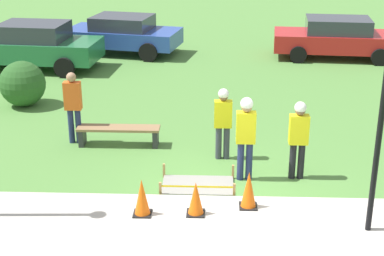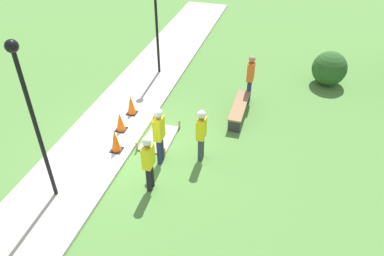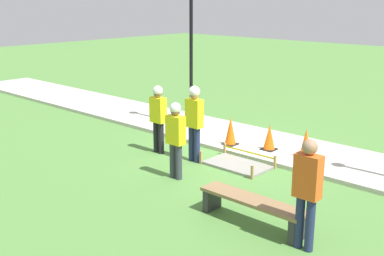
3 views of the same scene
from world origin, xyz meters
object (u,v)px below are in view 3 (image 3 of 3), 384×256
object	(u,v)px
worker_trainee	(194,117)
bystander_in_orange_shirt	(307,188)
park_bench	(252,206)
lamppost_near	(191,31)
traffic_cone_near_patch	(306,144)
traffic_cone_sidewalk_edge	(231,131)
worker_assistant	(176,134)
traffic_cone_far_patch	(269,137)
worker_supervisor	(158,114)

from	to	relation	value
worker_trainee	bystander_in_orange_shirt	xyz separation A→B (m)	(-4.04, 1.91, -0.08)
park_bench	lamppost_near	size ratio (longest dim) A/B	0.47
park_bench	worker_trainee	size ratio (longest dim) A/B	1.09
traffic_cone_near_patch	worker_trainee	world-z (taller)	worker_trainee
traffic_cone_sidewalk_edge	worker_assistant	xyz separation A→B (m)	(-0.47, 2.49, 0.52)
traffic_cone_far_patch	traffic_cone_sidewalk_edge	bearing A→B (deg)	17.34
traffic_cone_far_patch	bystander_in_orange_shirt	size ratio (longest dim) A/B	0.37
traffic_cone_far_patch	worker_trainee	distance (m)	2.08
traffic_cone_near_patch	traffic_cone_far_patch	world-z (taller)	traffic_cone_near_patch
traffic_cone_near_patch	lamppost_near	bearing A→B (deg)	-5.51
traffic_cone_near_patch	worker_supervisor	world-z (taller)	worker_supervisor
traffic_cone_far_patch	lamppost_near	distance (m)	3.93
traffic_cone_far_patch	bystander_in_orange_shirt	world-z (taller)	bystander_in_orange_shirt
traffic_cone_sidewalk_edge	worker_supervisor	distance (m)	1.95
park_bench	worker_assistant	xyz separation A→B (m)	(2.49, -0.68, 0.64)
worker_assistant	traffic_cone_near_patch	bearing A→B (deg)	-117.82
traffic_cone_near_patch	park_bench	size ratio (longest dim) A/B	0.36
worker_assistant	bystander_in_orange_shirt	bearing A→B (deg)	167.03
park_bench	worker_trainee	bearing A→B (deg)	-31.00
traffic_cone_near_patch	park_bench	xyz separation A→B (m)	(-0.99, 3.53, -0.11)
traffic_cone_sidewalk_edge	bystander_in_orange_shirt	world-z (taller)	bystander_in_orange_shirt
lamppost_near	traffic_cone_near_patch	bearing A→B (deg)	174.49
traffic_cone_far_patch	worker_supervisor	distance (m)	2.82
worker_supervisor	traffic_cone_near_patch	bearing A→B (deg)	-148.53
traffic_cone_far_patch	traffic_cone_near_patch	bearing A→B (deg)	-176.92
traffic_cone_near_patch	traffic_cone_far_patch	size ratio (longest dim) A/B	1.09
park_bench	worker_assistant	world-z (taller)	worker_assistant
traffic_cone_far_patch	worker_assistant	xyz separation A→B (m)	(0.52, 2.80, 0.56)
worker_supervisor	worker_trainee	size ratio (longest dim) A/B	0.94
traffic_cone_sidewalk_edge	traffic_cone_near_patch	bearing A→B (deg)	-169.63
worker_trainee	lamppost_near	world-z (taller)	lamppost_near
worker_supervisor	lamppost_near	bearing A→B (deg)	-66.65
traffic_cone_near_patch	park_bench	bearing A→B (deg)	105.64
worker_supervisor	worker_assistant	bearing A→B (deg)	147.99
worker_supervisor	worker_trainee	xyz separation A→B (m)	(-1.10, -0.11, 0.08)
park_bench	worker_assistant	distance (m)	2.66
traffic_cone_near_patch	worker_trainee	xyz separation A→B (m)	(1.96, 1.76, 0.65)
traffic_cone_far_patch	worker_supervisor	bearing A→B (deg)	41.24
traffic_cone_far_patch	bystander_in_orange_shirt	distance (m)	4.78
worker_assistant	worker_trainee	distance (m)	1.19
worker_supervisor	lamppost_near	xyz separation A→B (m)	(0.98, -2.26, 1.84)
worker_assistant	worker_trainee	world-z (taller)	worker_trainee
traffic_cone_far_patch	park_bench	bearing A→B (deg)	119.57
traffic_cone_sidewalk_edge	park_bench	xyz separation A→B (m)	(-2.96, 3.17, -0.12)
bystander_in_orange_shirt	lamppost_near	size ratio (longest dim) A/B	0.42
traffic_cone_far_patch	park_bench	size ratio (longest dim) A/B	0.33
traffic_cone_sidewalk_edge	worker_trainee	xyz separation A→B (m)	(-0.01, 1.40, 0.64)
park_bench	bystander_in_orange_shirt	world-z (taller)	bystander_in_orange_shirt
traffic_cone_sidewalk_edge	worker_trainee	bearing A→B (deg)	90.41
bystander_in_orange_shirt	lamppost_near	distance (m)	7.57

